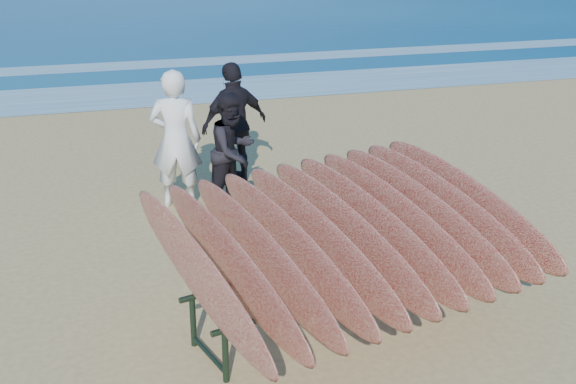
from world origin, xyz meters
name	(u,v)px	position (x,y,z in m)	size (l,w,h in m)	color
ground	(310,306)	(0.00, 0.00, 0.00)	(120.00, 120.00, 0.00)	tan
foam_near	(174,92)	(0.00, 10.00, 0.01)	(160.00, 160.00, 0.00)	white
foam_far	(156,64)	(0.00, 13.50, 0.01)	(160.00, 160.00, 0.00)	white
surfboard_rack	(348,234)	(0.27, -0.31, 0.90)	(3.78, 3.49, 1.45)	#1C2D1F
person_white	(176,139)	(-0.88, 3.13, 0.94)	(0.69, 0.45, 1.88)	white
person_dark_a	(233,151)	(-0.16, 2.86, 0.79)	(0.77, 0.60, 1.59)	black
person_dark_b	(234,124)	(0.06, 3.79, 0.90)	(1.06, 0.44, 1.80)	black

